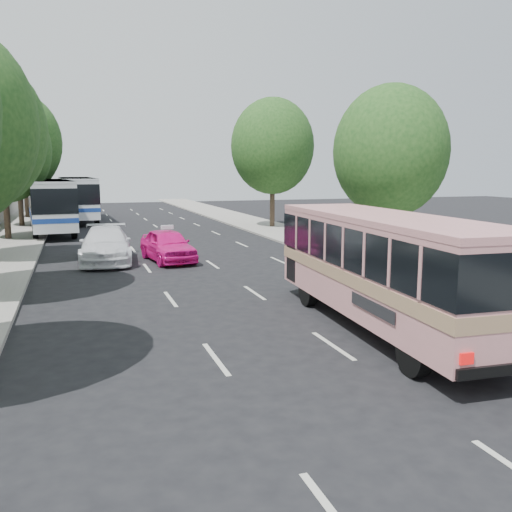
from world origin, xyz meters
name	(u,v)px	position (x,y,z in m)	size (l,w,h in m)	color
ground	(266,327)	(0.00, 0.00, 0.00)	(120.00, 120.00, 0.00)	black
sidewalk_left	(7,244)	(-8.50, 20.00, 0.07)	(4.00, 90.00, 0.15)	#9E998E
sidewalk_right	(286,233)	(8.50, 20.00, 0.06)	(4.00, 90.00, 0.12)	#9E998E
tree_left_d	(3,145)	(-8.52, 21.94, 5.63)	(5.52, 5.52, 8.60)	#38281E
tree_left_e	(17,139)	(-8.42, 29.94, 6.43)	(6.30, 6.30, 9.82)	#38281E
tree_left_f	(24,149)	(-8.62, 37.94, 6.00)	(5.88, 5.88, 9.16)	#38281E
tree_right_near	(393,147)	(8.78, 7.94, 5.20)	(5.10, 5.10, 7.95)	#38281E
tree_right_far	(274,143)	(9.08, 23.94, 6.12)	(6.00, 6.00, 9.35)	#38281E
pink_bus	(385,259)	(2.89, -1.12, 1.89)	(2.97, 9.64, 3.04)	#CD8486
pink_taxi	(168,245)	(-0.74, 11.55, 0.75)	(1.77, 4.39, 1.50)	#EF148C
white_pickup	(106,245)	(-3.46, 12.25, 0.80)	(2.23, 5.49, 1.59)	white
tour_coach_front	(50,201)	(-6.30, 25.79, 2.13)	(3.55, 12.01, 3.54)	silver
tour_coach_rear	(77,195)	(-4.50, 34.09, 2.16)	(3.15, 12.08, 3.58)	white
taxi_roof_sign	(167,227)	(-0.74, 11.55, 1.59)	(0.55, 0.18, 0.18)	silver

